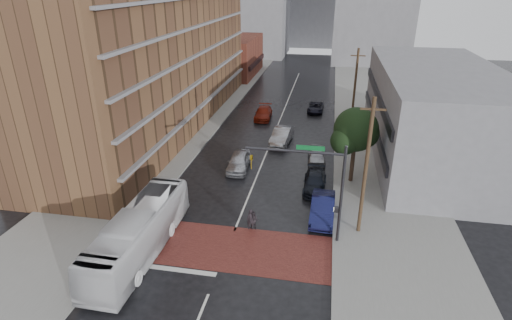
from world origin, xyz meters
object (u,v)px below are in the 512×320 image
(car_travel_b, at_px, (282,136))
(car_parked_far, at_px, (317,155))
(car_travel_a, at_px, (239,162))
(car_parked_mid, at_px, (315,182))
(pedestrian_b, at_px, (254,221))
(suv_travel, at_px, (316,107))
(pedestrian_a, at_px, (251,219))
(car_parked_near, at_px, (323,208))
(car_travel_c, at_px, (263,113))
(transit_bus, at_px, (139,232))

(car_travel_b, xyz_separation_m, car_parked_far, (4.06, -4.27, -0.14))
(car_travel_a, distance_m, car_travel_b, 8.20)
(car_travel_b, relative_size, car_parked_mid, 1.11)
(pedestrian_b, distance_m, car_travel_a, 10.27)
(suv_travel, bearing_deg, car_parked_mid, -85.47)
(pedestrian_a, height_order, car_travel_b, car_travel_b)
(pedestrian_a, bearing_deg, car_parked_near, 15.20)
(pedestrian_a, distance_m, car_parked_mid, 8.19)
(pedestrian_a, distance_m, car_travel_a, 10.20)
(pedestrian_a, relative_size, pedestrian_b, 1.10)
(car_travel_c, bearing_deg, car_parked_mid, -69.97)
(pedestrian_b, distance_m, car_travel_c, 25.73)
(car_travel_c, bearing_deg, pedestrian_b, -84.41)
(pedestrian_a, height_order, suv_travel, pedestrian_a)
(pedestrian_b, bearing_deg, car_travel_c, 104.82)
(car_travel_a, height_order, car_parked_near, car_parked_near)
(car_travel_c, distance_m, car_parked_far, 14.57)
(car_parked_near, relative_size, car_parked_far, 1.19)
(car_travel_c, relative_size, car_parked_far, 1.19)
(car_travel_c, relative_size, car_parked_near, 1.00)
(pedestrian_a, bearing_deg, transit_bus, -159.85)
(car_parked_mid, bearing_deg, pedestrian_b, -120.24)
(transit_bus, bearing_deg, car_travel_b, 73.04)
(suv_travel, relative_size, car_parked_mid, 0.94)
(car_travel_c, bearing_deg, car_travel_b, -69.56)
(transit_bus, height_order, car_travel_b, transit_bus)
(transit_bus, height_order, car_parked_near, transit_bus)
(car_travel_a, relative_size, car_parked_near, 0.95)
(car_travel_c, bearing_deg, car_parked_far, -61.32)
(car_travel_a, xyz_separation_m, car_travel_b, (3.19, 7.55, 0.04))
(car_parked_near, bearing_deg, car_travel_a, 139.54)
(car_travel_b, xyz_separation_m, suv_travel, (3.15, 12.46, -0.25))
(pedestrian_b, bearing_deg, transit_bus, -142.80)
(car_parked_far, bearing_deg, pedestrian_a, -111.22)
(car_parked_near, bearing_deg, pedestrian_a, -152.67)
(transit_bus, distance_m, car_parked_far, 20.15)
(car_travel_c, height_order, suv_travel, car_travel_c)
(car_parked_near, bearing_deg, car_travel_b, 109.68)
(pedestrian_b, height_order, car_travel_b, car_travel_b)
(pedestrian_a, bearing_deg, car_travel_b, 78.73)
(car_travel_a, distance_m, car_parked_mid, 7.85)
(car_travel_b, bearing_deg, car_travel_c, 118.68)
(pedestrian_a, xyz_separation_m, car_parked_near, (5.05, 2.48, 0.01))
(car_travel_a, distance_m, car_travel_c, 15.76)
(transit_bus, xyz_separation_m, car_travel_a, (3.52, 13.72, -0.76))
(car_parked_far, bearing_deg, car_travel_b, 130.05)
(pedestrian_a, bearing_deg, car_travel_a, 96.73)
(car_parked_near, bearing_deg, car_parked_far, 96.02)
(car_parked_near, height_order, car_parked_far, car_parked_near)
(transit_bus, xyz_separation_m, pedestrian_b, (6.83, 4.00, -0.84))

